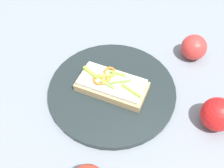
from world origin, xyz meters
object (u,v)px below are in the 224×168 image
Objects in this scene: sandwich at (112,85)px; apple_1 at (218,114)px; plate at (112,91)px; apple_2 at (194,47)px.

apple_1 is at bearing 1.94° from sandwich.
apple_2 is at bearing -84.87° from plate.
apple_1 reaches higher than sandwich.
apple_1 reaches higher than apple_2.
apple_2 is (0.20, -0.08, -0.00)m from apple_1.
sandwich is 2.61× the size of apple_2.
plate is at bearing 95.13° from apple_2.
plate is 0.25m from apple_1.
apple_1 is (-0.18, -0.18, 0.01)m from sandwich.
apple_1 is (-0.18, -0.18, 0.03)m from plate.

